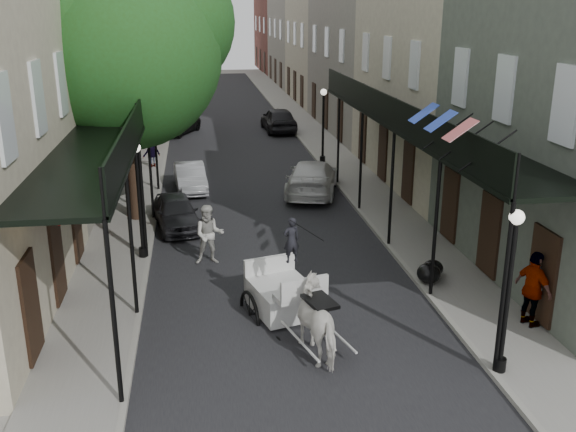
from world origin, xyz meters
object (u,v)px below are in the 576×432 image
object	(u,v)px
lamppost_right_far	(323,125)
pedestrian_sidewalk_right	(533,289)
car_left_far	(174,125)
horse	(322,321)
tree_near	(136,43)
pedestrian_sidewalk_left	(151,152)
lamppost_right_near	(508,290)
lamppost_left	(139,199)
car_left_mid	(190,177)
carriage	(277,269)
car_left_near	(176,212)
car_right_far	(279,119)
pedestrian_walking	(209,235)
car_right_near	(312,177)
tree_far	(156,42)

from	to	relation	value
lamppost_right_far	pedestrian_sidewalk_right	world-z (taller)	lamppost_right_far
car_left_far	horse	bearing A→B (deg)	-57.83
tree_near	pedestrian_sidewalk_left	size ratio (longest dim) A/B	6.47
lamppost_right_near	lamppost_left	distance (m)	11.46
car_left_mid	car_left_far	distance (m)	13.29
carriage	car_left_near	bearing A→B (deg)	96.28
horse	car_left_far	distance (m)	28.07
carriage	car_left_near	size ratio (longest dim) A/B	0.80
car_left_far	car_right_far	size ratio (longest dim) A/B	0.94
lamppost_right_far	car_left_far	bearing A→B (deg)	129.76
carriage	car_left_far	bearing A→B (deg)	81.85
pedestrian_sidewalk_left	car_right_far	bearing A→B (deg)	-162.45
car_right_far	lamppost_right_near	bearing A→B (deg)	89.43
pedestrian_sidewalk_left	car_left_near	size ratio (longest dim) A/B	0.42
car_left_far	pedestrian_walking	bearing A→B (deg)	-61.84
pedestrian_sidewalk_left	car_left_far	xyz separation A→B (m)	(0.89, 9.03, -0.26)
horse	car_right_near	bearing A→B (deg)	-114.97
tree_far	lamppost_right_far	size ratio (longest dim) A/B	2.32
pedestrian_sidewalk_left	car_left_mid	size ratio (longest dim) A/B	0.42
pedestrian_sidewalk_right	carriage	bearing A→B (deg)	53.61
tree_near	pedestrian_sidewalk_right	distance (m)	15.33
tree_far	lamppost_right_near	world-z (taller)	tree_far
tree_far	car_left_mid	size ratio (longest dim) A/B	2.42
pedestrian_sidewalk_right	car_right_far	xyz separation A→B (m)	(-2.76, 27.39, -0.31)
carriage	horse	bearing A→B (deg)	-90.00
car_right_near	car_right_far	distance (m)	14.54
tree_far	lamppost_left	xyz separation A→B (m)	(0.15, -18.18, -3.79)
tree_near	carriage	size ratio (longest dim) A/B	3.36
lamppost_left	pedestrian_sidewalk_right	bearing A→B (deg)	-31.70
carriage	lamppost_right_far	bearing A→B (deg)	58.96
pedestrian_sidewalk_right	car_left_mid	xyz separation A→B (m)	(-8.40, 14.11, -0.51)
lamppost_right_near	car_right_near	size ratio (longest dim) A/B	0.75
tree_far	lamppost_left	distance (m)	18.57
pedestrian_sidewalk_right	car_right_near	distance (m)	13.26
pedestrian_sidewalk_left	tree_near	bearing A→B (deg)	59.43
tree_far	pedestrian_sidewalk_right	world-z (taller)	tree_far
pedestrian_sidewalk_right	car_left_near	bearing A→B (deg)	27.39
pedestrian_walking	car_right_near	distance (m)	8.64
tree_near	car_left_mid	distance (m)	7.21
pedestrian_sidewalk_right	car_left_far	distance (m)	28.94
pedestrian_walking	car_right_far	xyz separation A→B (m)	(5.04, 21.85, -0.17)
lamppost_right_far	carriage	xyz separation A→B (m)	(-4.41, -15.96, -0.94)
tree_near	horse	xyz separation A→B (m)	(4.60, -10.70, -5.63)
horse	car_right_near	distance (m)	13.45
lamppost_left	car_left_far	distance (m)	21.31
tree_far	horse	size ratio (longest dim) A/B	4.25
tree_near	lamppost_left	bearing A→B (deg)	-88.66
carriage	tree_far	bearing A→B (deg)	84.50
carriage	car_left_far	xyz separation A→B (m)	(-3.29, 25.21, -0.51)
car_right_near	lamppost_left	bearing A→B (deg)	60.33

